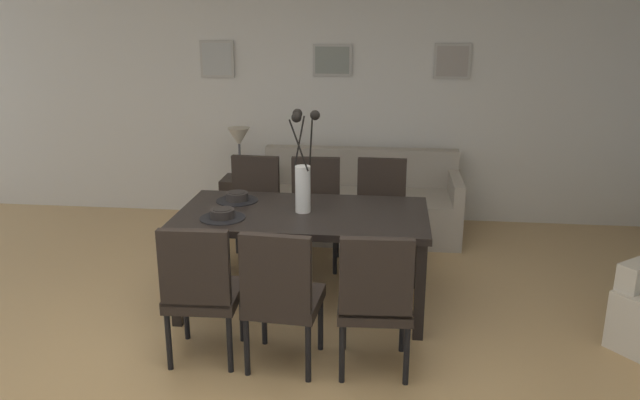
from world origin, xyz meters
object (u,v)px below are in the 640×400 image
object	(u,v)px
dining_chair_near_right	(253,205)
bowl_near_right	(237,196)
dining_chair_near_left	(201,287)
dining_chair_mid_left	(375,297)
framed_picture_center	(332,60)
table_lamp	(239,141)
dining_table	(303,222)
side_table	(241,202)
dining_chair_far_right	(315,206)
framed_picture_left	(217,59)
sofa	(359,206)
dining_chair_far_left	(281,293)
centerpiece_vase	(303,174)
bowl_near_left	(222,213)
framed_picture_right	(452,61)
dining_chair_mid_right	(381,208)

from	to	relation	value
dining_chair_near_right	bowl_near_right	world-z (taller)	dining_chair_near_right
dining_chair_near_left	dining_chair_near_right	world-z (taller)	same
dining_chair_mid_left	framed_picture_center	size ratio (longest dim) A/B	2.33
dining_chair_near_right	table_lamp	size ratio (longest dim) A/B	1.80
dining_table	side_table	size ratio (longest dim) A/B	3.46
dining_chair_far_right	dining_chair_mid_left	world-z (taller)	same
dining_chair_near_right	side_table	size ratio (longest dim) A/B	1.77
dining_chair_near_right	dining_chair_mid_left	xyz separation A→B (m)	(1.12, -1.72, 0.00)
framed_picture_left	sofa	bearing A→B (deg)	-17.69
dining_chair_far_right	table_lamp	size ratio (longest dim) A/B	1.80
framed_picture_center	dining_chair_far_left	bearing A→B (deg)	-90.19
dining_chair_near_right	dining_chair_far_right	size ratio (longest dim) A/B	1.00
centerpiece_vase	dining_table	bearing A→B (deg)	-124.65
dining_chair_mid_left	dining_chair_near_right	bearing A→B (deg)	123.00
dining_chair_far_left	bowl_near_left	world-z (taller)	dining_chair_far_left
side_table	framed_picture_left	size ratio (longest dim) A/B	1.39
bowl_near_right	dining_chair_near_right	bearing A→B (deg)	92.25
dining_chair_near_right	framed_picture_center	world-z (taller)	framed_picture_center
bowl_near_right	table_lamp	bearing A→B (deg)	102.94
dining_chair_near_right	framed_picture_left	xyz separation A→B (m)	(-0.63, 1.30, 1.15)
dining_chair_far_right	table_lamp	bearing A→B (deg)	135.69
dining_chair_near_right	framed_picture_right	world-z (taller)	framed_picture_right
dining_chair_near_right	table_lamp	distance (m)	0.99
dining_chair_near_right	dining_chair_near_left	bearing A→B (deg)	-88.25
bowl_near_left	framed_picture_right	xyz separation A→B (m)	(1.73, 2.36, 0.88)
dining_chair_near_left	bowl_near_right	bearing A→B (deg)	91.45
table_lamp	dining_chair_near_left	bearing A→B (deg)	-81.79
dining_chair_far_right	framed_picture_center	bearing A→B (deg)	89.05
dining_chair_near_right	bowl_near_left	bearing A→B (deg)	-88.65
bowl_near_right	framed_picture_right	distance (m)	2.74
dining_table	sofa	distance (m)	1.74
dining_chair_mid_left	table_lamp	bearing A→B (deg)	119.15
dining_chair_far_left	dining_table	bearing A→B (deg)	89.33
dining_chair_mid_right	framed_picture_center	bearing A→B (deg)	113.42
dining_chair_mid_left	dining_chair_mid_right	bearing A→B (deg)	90.20
side_table	framed_picture_center	bearing A→B (deg)	26.87
dining_chair_far_left	bowl_near_right	world-z (taller)	dining_chair_far_left
dining_chair_far_left	dining_chair_mid_left	bearing A→B (deg)	1.36
bowl_near_right	framed_picture_left	size ratio (longest dim) A/B	0.45
dining_chair_far_right	table_lamp	world-z (taller)	table_lamp
dining_chair_mid_right	bowl_near_right	size ratio (longest dim) A/B	5.41
dining_chair_near_left	sofa	size ratio (longest dim) A/B	0.47
table_lamp	framed_picture_right	distance (m)	2.26
dining_table	side_table	distance (m)	1.96
dining_chair_near_right	centerpiece_vase	world-z (taller)	centerpiece_vase
dining_chair_far_right	bowl_near_left	size ratio (longest dim) A/B	5.41
dining_chair_mid_left	sofa	size ratio (longest dim) A/B	0.47
framed_picture_left	framed_picture_center	size ratio (longest dim) A/B	0.95
dining_chair_mid_left	dining_chair_near_left	bearing A→B (deg)	179.21
table_lamp	framed_picture_right	world-z (taller)	framed_picture_right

